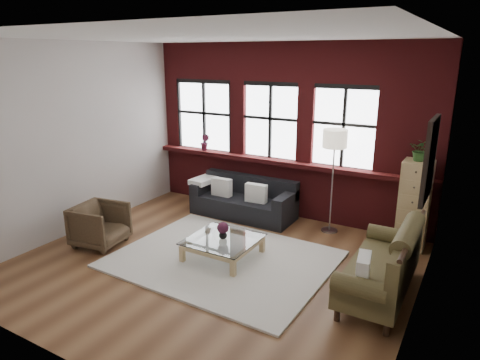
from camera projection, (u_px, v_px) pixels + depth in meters
The scene contains 26 objects.
floor at pixel (214, 263), 6.34m from camera, with size 5.50×5.50×0.00m, color brown.
ceiling at pixel (210, 36), 5.44m from camera, with size 5.50×5.50×0.00m, color white.
wall_back at pixel (286, 131), 7.96m from camera, with size 5.50×5.50×0.00m, color #BDB5AF.
wall_front at pixel (57, 215), 3.81m from camera, with size 5.50×5.50×0.00m, color #BDB5AF.
wall_left at pixel (76, 139), 7.21m from camera, with size 5.00×5.00×0.00m, color #BDB5AF.
wall_right at pixel (426, 188), 4.57m from camera, with size 5.00×5.00×0.00m, color #BDB5AF.
brick_backwall at pixel (285, 132), 7.91m from camera, with size 5.50×0.12×3.20m, color maroon, non-canonical shape.
sill_ledge at pixel (282, 162), 8.00m from camera, with size 5.50×0.30×0.08m, color maroon.
window_left at pixel (205, 117), 8.74m from camera, with size 1.38×0.10×1.50m, color black, non-canonical shape.
window_mid at pixel (271, 122), 8.02m from camera, with size 1.38×0.10×1.50m, color black, non-canonical shape.
window_right at pixel (344, 129), 7.35m from camera, with size 1.38×0.10×1.50m, color black, non-canonical shape.
wall_poster at pixel (430, 160), 4.76m from camera, with size 0.05×0.74×0.94m, color black, non-canonical shape.
shag_rug at pixel (223, 259), 6.43m from camera, with size 3.11×2.44×0.03m, color beige.
dark_sofa at pixel (243, 198), 8.10m from camera, with size 1.95×0.79×0.71m, color black, non-canonical shape.
pillow_a at pixel (222, 187), 8.16m from camera, with size 0.40×0.14×0.34m, color white.
pillow_b at pixel (256, 193), 7.80m from camera, with size 0.40×0.14×0.34m, color white.
vintage_settee at pixel (381, 260), 5.37m from camera, with size 0.82×1.85×0.98m, color #4B4322, non-canonical shape.
pillow_settee at pixel (363, 270), 4.91m from camera, with size 0.14×0.38×0.34m, color white.
armchair at pixel (100, 225), 6.87m from camera, with size 0.73×0.75×0.68m, color #3E2F1F.
coffee_table at pixel (223, 249), 6.45m from camera, with size 0.99×0.99×0.34m, color tan, non-canonical shape.
vase at pixel (223, 234), 6.39m from camera, with size 0.13×0.13×0.14m, color #B2B2B2.
flowers at pixel (223, 228), 6.36m from camera, with size 0.18×0.18×0.18m, color #4B1930.
drawer_chest at pixel (414, 205), 6.68m from camera, with size 0.44×0.44×1.42m, color tan.
potted_plant_top at pixel (421, 150), 6.43m from camera, with size 0.31×0.27×0.34m, color #2D5923.
floor_lamp at pixel (333, 178), 7.22m from camera, with size 0.40×0.40×1.95m, color #A5A5A8, non-canonical shape.
sill_plant at pixel (205, 142), 8.74m from camera, with size 0.19×0.15×0.34m, color #4B1930.
Camera 1 is at (3.21, -4.77, 2.98)m, focal length 32.00 mm.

